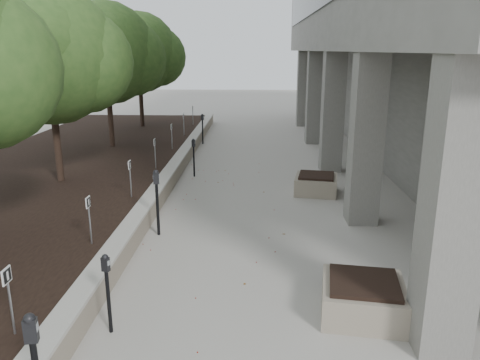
# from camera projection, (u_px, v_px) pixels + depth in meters

# --- Properties ---
(retaining_wall) EXTENTS (0.39, 26.00, 0.50)m
(retaining_wall) POSITION_uv_depth(u_px,v_px,m) (170.00, 177.00, 14.41)
(retaining_wall) COLOR gray
(retaining_wall) RESTS_ON ground
(planting_bed) EXTENTS (7.00, 26.00, 0.40)m
(planting_bed) POSITION_uv_depth(u_px,v_px,m) (53.00, 178.00, 14.55)
(planting_bed) COLOR black
(planting_bed) RESTS_ON ground
(crabapple_tree_3) EXTENTS (4.60, 4.00, 5.44)m
(crabapple_tree_3) POSITION_uv_depth(u_px,v_px,m) (51.00, 85.00, 12.77)
(crabapple_tree_3) COLOR #2D4F1E
(crabapple_tree_3) RESTS_ON planting_bed
(crabapple_tree_4) EXTENTS (4.60, 4.00, 5.44)m
(crabapple_tree_4) POSITION_uv_depth(u_px,v_px,m) (107.00, 75.00, 17.59)
(crabapple_tree_4) COLOR #2D4F1E
(crabapple_tree_4) RESTS_ON planting_bed
(crabapple_tree_5) EXTENTS (4.60, 4.00, 5.44)m
(crabapple_tree_5) POSITION_uv_depth(u_px,v_px,m) (139.00, 70.00, 22.40)
(crabapple_tree_5) COLOR #2D4F1E
(crabapple_tree_5) RESTS_ON planting_bed
(parking_sign_2) EXTENTS (0.04, 0.22, 0.96)m
(parking_sign_2) POSITION_uv_depth(u_px,v_px,m) (10.00, 302.00, 6.08)
(parking_sign_2) COLOR black
(parking_sign_2) RESTS_ON planting_bed
(parking_sign_3) EXTENTS (0.04, 0.22, 0.96)m
(parking_sign_3) POSITION_uv_depth(u_px,v_px,m) (90.00, 220.00, 8.96)
(parking_sign_3) COLOR black
(parking_sign_3) RESTS_ON planting_bed
(parking_sign_4) EXTENTS (0.04, 0.22, 0.96)m
(parking_sign_4) POSITION_uv_depth(u_px,v_px,m) (130.00, 179.00, 11.85)
(parking_sign_4) COLOR black
(parking_sign_4) RESTS_ON planting_bed
(parking_sign_5) EXTENTS (0.04, 0.22, 0.96)m
(parking_sign_5) POSITION_uv_depth(u_px,v_px,m) (155.00, 154.00, 14.74)
(parking_sign_5) COLOR black
(parking_sign_5) RESTS_ON planting_bed
(parking_sign_6) EXTENTS (0.04, 0.22, 0.96)m
(parking_sign_6) POSITION_uv_depth(u_px,v_px,m) (172.00, 137.00, 17.63)
(parking_sign_6) COLOR black
(parking_sign_6) RESTS_ON planting_bed
(parking_sign_7) EXTENTS (0.04, 0.22, 0.96)m
(parking_sign_7) POSITION_uv_depth(u_px,v_px,m) (184.00, 124.00, 20.51)
(parking_sign_7) COLOR black
(parking_sign_7) RESTS_ON planting_bed
(parking_sign_8) EXTENTS (0.04, 0.22, 0.96)m
(parking_sign_8) POSITION_uv_depth(u_px,v_px,m) (193.00, 115.00, 23.40)
(parking_sign_8) COLOR black
(parking_sign_8) RESTS_ON planting_bed
(parking_meter_2) EXTENTS (0.15, 0.12, 1.25)m
(parking_meter_2) POSITION_uv_depth(u_px,v_px,m) (108.00, 294.00, 6.77)
(parking_meter_2) COLOR black
(parking_meter_2) RESTS_ON ground
(parking_meter_3) EXTENTS (0.17, 0.14, 1.52)m
(parking_meter_3) POSITION_uv_depth(u_px,v_px,m) (157.00, 203.00, 10.38)
(parking_meter_3) COLOR black
(parking_meter_3) RESTS_ON ground
(parking_meter_4) EXTENTS (0.14, 0.11, 1.27)m
(parking_meter_4) POSITION_uv_depth(u_px,v_px,m) (194.00, 158.00, 15.28)
(parking_meter_4) COLOR black
(parking_meter_4) RESTS_ON ground
(parking_meter_5) EXTENTS (0.16, 0.14, 1.34)m
(parking_meter_5) POSITION_uv_depth(u_px,v_px,m) (203.00, 129.00, 20.59)
(parking_meter_5) COLOR black
(parking_meter_5) RESTS_ON ground
(planter_front) EXTENTS (1.43, 1.43, 0.59)m
(planter_front) POSITION_uv_depth(u_px,v_px,m) (363.00, 298.00, 7.31)
(planter_front) COLOR gray
(planter_front) RESTS_ON ground
(planter_back) EXTENTS (1.37, 1.37, 0.55)m
(planter_back) POSITION_uv_depth(u_px,v_px,m) (316.00, 184.00, 13.60)
(planter_back) COLOR gray
(planter_back) RESTS_ON ground
(berry_scatter) EXTENTS (3.30, 14.10, 0.02)m
(berry_scatter) POSITION_uv_depth(u_px,v_px,m) (214.00, 234.00, 10.57)
(berry_scatter) COLOR #99190B
(berry_scatter) RESTS_ON ground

